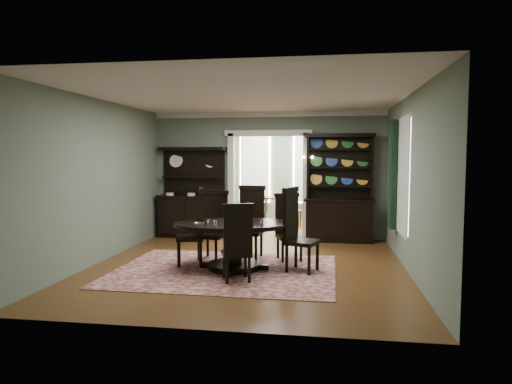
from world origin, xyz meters
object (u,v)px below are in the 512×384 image
sideboard (192,206)px  welsh_dresser (339,202)px  dining_table (234,237)px  parlor_table (278,207)px

sideboard → welsh_dresser: welsh_dresser is taller
dining_table → sideboard: size_ratio=1.06×
dining_table → welsh_dresser: bearing=44.0°
welsh_dresser → parlor_table: size_ratio=2.78×
parlor_table → welsh_dresser: bearing=-52.1°
dining_table → parlor_table: bearing=73.4°
dining_table → parlor_table: parlor_table is taller
dining_table → sideboard: sideboard is taller
dining_table → welsh_dresser: size_ratio=0.93×
sideboard → dining_table: bearing=-56.9°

